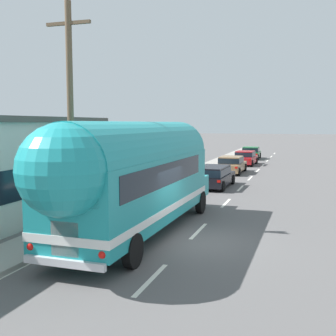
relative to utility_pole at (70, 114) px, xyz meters
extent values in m
plane|color=#565454|center=(4.64, -0.21, -4.42)|extent=(300.00, 300.00, 0.00)
cube|color=silver|center=(4.64, -3.94, -4.42)|extent=(0.14, 2.40, 0.01)
cube|color=silver|center=(4.64, 1.25, -4.42)|extent=(0.14, 2.40, 0.01)
cube|color=silver|center=(4.64, 7.10, -4.42)|extent=(0.14, 2.40, 0.01)
cube|color=silver|center=(4.64, 12.24, -4.42)|extent=(0.14, 2.40, 0.01)
cube|color=silver|center=(4.64, 17.24, -4.42)|extent=(0.14, 2.40, 0.01)
cube|color=silver|center=(4.64, 22.57, -4.42)|extent=(0.14, 2.40, 0.01)
cube|color=silver|center=(4.64, 27.32, -4.42)|extent=(0.14, 2.40, 0.01)
cube|color=silver|center=(4.64, 32.60, -4.42)|extent=(0.14, 2.40, 0.01)
cube|color=silver|center=(4.64, 38.46, -4.42)|extent=(0.14, 2.40, 0.01)
cube|color=silver|center=(4.64, 43.96, -4.42)|extent=(0.14, 2.40, 0.01)
cube|color=silver|center=(0.84, 11.79, -4.42)|extent=(0.12, 80.00, 0.01)
cube|color=gray|center=(-0.08, 9.79, -4.35)|extent=(1.84, 90.00, 0.15)
cylinder|color=brown|center=(0.00, 0.00, -0.17)|extent=(0.24, 0.24, 8.50)
cube|color=brown|center=(0.00, 0.00, 3.28)|extent=(1.80, 0.12, 0.12)
cube|color=teal|center=(2.73, -0.03, -2.67)|extent=(2.65, 9.67, 2.30)
cylinder|color=teal|center=(2.73, -0.03, -1.52)|extent=(2.60, 9.57, 2.45)
sphere|color=teal|center=(2.66, -4.79, -1.52)|extent=(2.40, 2.40, 2.40)
cube|color=teal|center=(2.82, 5.43, -3.35)|extent=(2.28, 1.34, 0.95)
cube|color=white|center=(2.73, -0.03, -3.32)|extent=(2.69, 9.71, 0.24)
cube|color=black|center=(2.73, -0.33, -2.07)|extent=(2.65, 7.87, 0.76)
cube|color=black|center=(2.66, -4.80, -2.02)|extent=(2.00, 0.11, 0.84)
cube|color=white|center=(2.66, -4.81, -3.27)|extent=(0.80, 0.07, 0.90)
cube|color=silver|center=(2.66, -4.90, -3.87)|extent=(2.34, 0.18, 0.20)
sphere|color=red|center=(1.61, -4.81, -3.57)|extent=(0.20, 0.20, 0.20)
sphere|color=red|center=(3.71, -4.84, -3.57)|extent=(0.20, 0.20, 0.20)
cube|color=black|center=(2.81, 4.83, -2.02)|extent=(2.14, 0.13, 0.96)
cube|color=silver|center=(2.83, 6.12, -3.47)|extent=(0.90, 0.11, 0.56)
cylinder|color=black|center=(1.63, 4.40, -3.92)|extent=(0.28, 1.00, 1.00)
cylinder|color=black|center=(3.97, 4.37, -3.92)|extent=(0.28, 1.00, 1.00)
cylinder|color=black|center=(1.51, -3.23, -3.92)|extent=(0.28, 1.00, 1.00)
cylinder|color=black|center=(3.85, -3.26, -3.92)|extent=(0.28, 1.00, 1.00)
cube|color=black|center=(2.98, 12.25, -3.90)|extent=(1.96, 4.64, 0.60)
cube|color=black|center=(2.96, 11.77, -3.33)|extent=(1.72, 3.19, 0.55)
cube|color=black|center=(2.96, 11.77, -3.36)|extent=(1.78, 3.23, 0.43)
cube|color=red|center=(2.12, 9.96, -3.72)|extent=(0.20, 0.05, 0.14)
cube|color=red|center=(3.71, 9.92, -3.72)|extent=(0.20, 0.05, 0.14)
cylinder|color=black|center=(2.14, 13.87, -4.10)|extent=(0.22, 0.65, 0.64)
cylinder|color=black|center=(3.90, 13.82, -4.10)|extent=(0.22, 0.65, 0.64)
cylinder|color=black|center=(2.06, 10.68, -4.10)|extent=(0.22, 0.65, 0.64)
cylinder|color=black|center=(3.81, 10.63, -4.10)|extent=(0.22, 0.65, 0.64)
cube|color=olive|center=(2.76, 20.12, -3.90)|extent=(1.92, 4.67, 0.60)
cube|color=olive|center=(2.75, 19.99, -3.33)|extent=(1.68, 2.32, 0.55)
cube|color=black|center=(2.75, 19.99, -3.36)|extent=(1.74, 2.36, 0.43)
cube|color=red|center=(1.92, 17.80, -3.72)|extent=(0.20, 0.04, 0.14)
cube|color=red|center=(3.52, 17.78, -3.72)|extent=(0.20, 0.04, 0.14)
cylinder|color=black|center=(1.90, 21.75, -4.10)|extent=(0.21, 0.64, 0.64)
cylinder|color=black|center=(3.67, 21.73, -4.10)|extent=(0.21, 0.64, 0.64)
cylinder|color=black|center=(1.85, 18.51, -4.10)|extent=(0.21, 0.64, 0.64)
cylinder|color=black|center=(3.61, 18.48, -4.10)|extent=(0.21, 0.64, 0.64)
cube|color=#A5191E|center=(2.96, 27.22, -3.90)|extent=(1.97, 4.51, 0.60)
cube|color=#A5191E|center=(2.96, 27.10, -3.33)|extent=(1.69, 2.15, 0.55)
cube|color=black|center=(2.96, 27.10, -3.36)|extent=(1.75, 2.19, 0.43)
cube|color=red|center=(2.10, 25.02, -3.72)|extent=(0.20, 0.05, 0.14)
cube|color=red|center=(3.67, 24.96, -3.72)|extent=(0.20, 0.05, 0.14)
cylinder|color=black|center=(2.15, 28.78, -4.10)|extent=(0.22, 0.65, 0.64)
cylinder|color=black|center=(3.88, 28.72, -4.10)|extent=(0.22, 0.65, 0.64)
cylinder|color=black|center=(2.04, 25.73, -4.10)|extent=(0.22, 0.65, 0.64)
cylinder|color=black|center=(3.78, 25.67, -4.10)|extent=(0.22, 0.65, 0.64)
cube|color=#196633|center=(2.64, 34.40, -3.90)|extent=(1.97, 4.42, 0.60)
cube|color=#196633|center=(2.65, 34.28, -3.33)|extent=(1.72, 2.06, 0.55)
cube|color=black|center=(2.65, 34.28, -3.36)|extent=(1.78, 2.10, 0.43)
cube|color=red|center=(1.86, 32.19, -3.72)|extent=(0.20, 0.04, 0.14)
cube|color=red|center=(3.51, 32.22, -3.72)|extent=(0.20, 0.04, 0.14)
cylinder|color=black|center=(1.71, 35.87, -4.10)|extent=(0.21, 0.64, 0.64)
cylinder|color=black|center=(3.52, 35.91, -4.10)|extent=(0.21, 0.64, 0.64)
cylinder|color=black|center=(1.77, 32.90, -4.10)|extent=(0.21, 0.64, 0.64)
cylinder|color=black|center=(3.57, 32.93, -4.10)|extent=(0.21, 0.64, 0.64)
camera|label=1|loc=(8.32, -13.81, -0.35)|focal=44.65mm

